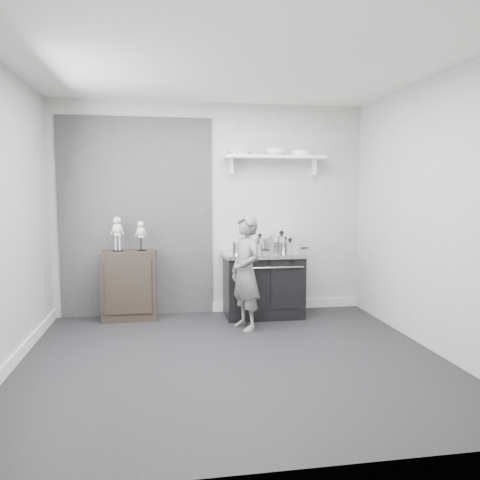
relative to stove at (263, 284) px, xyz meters
name	(u,v)px	position (x,y,z in m)	size (l,w,h in m)	color
ground	(232,359)	(-0.62, -1.48, -0.41)	(4.00, 4.00, 0.00)	black
room_shell	(220,185)	(-0.70, -1.33, 1.23)	(4.02, 3.62, 2.71)	#9F9F9D
wall_shelf	(275,158)	(0.18, 0.20, 1.60)	(1.30, 0.26, 0.24)	white
stove	(263,284)	(0.00, 0.00, 0.00)	(1.02, 0.63, 0.81)	black
side_cabinet	(130,285)	(-1.66, 0.13, 0.02)	(0.66, 0.38, 0.85)	black
child	(246,273)	(-0.32, -0.52, 0.25)	(0.48, 0.31, 1.31)	slate
pot_front_left	(241,248)	(-0.30, -0.09, 0.48)	(0.30, 0.22, 0.19)	silver
pot_back_left	(260,244)	(-0.02, 0.14, 0.50)	(0.37, 0.29, 0.23)	silver
pot_back_right	(281,243)	(0.26, 0.09, 0.51)	(0.43, 0.34, 0.27)	silver
pot_front_right	(290,248)	(0.30, -0.16, 0.48)	(0.37, 0.28, 0.20)	silver
pot_front_center	(255,249)	(-0.14, -0.17, 0.47)	(0.27, 0.18, 0.16)	silver
skeleton_full	(117,231)	(-1.79, 0.13, 0.69)	(0.14, 0.09, 0.49)	beige
skeleton_torso	(141,234)	(-1.51, 0.13, 0.65)	(0.12, 0.08, 0.42)	beige
bowl_large	(240,152)	(-0.27, 0.19, 1.67)	(0.30, 0.30, 0.07)	white
bowl_small	(275,152)	(0.19, 0.19, 1.67)	(0.26, 0.26, 0.08)	white
plate_stack	(301,153)	(0.53, 0.19, 1.66)	(0.24, 0.24, 0.06)	white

